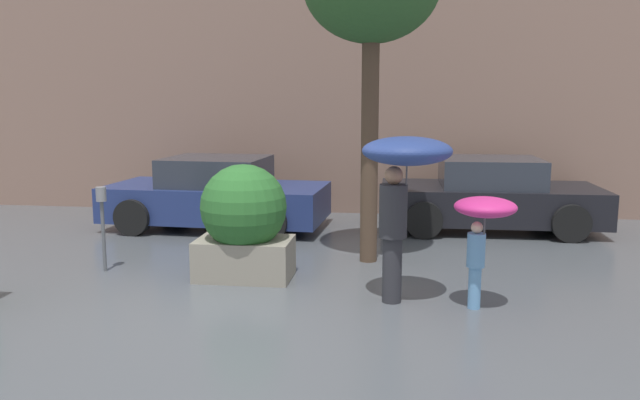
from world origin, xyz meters
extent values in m
plane|color=#51565B|center=(0.00, 0.00, 0.00)|extent=(40.00, 40.00, 0.00)
cube|color=#8C6B5B|center=(0.00, 6.50, 3.00)|extent=(18.00, 0.30, 6.00)
cube|color=gray|center=(-0.08, 1.35, 0.27)|extent=(1.27, 0.78, 0.54)
sphere|color=#286028|center=(-0.08, 1.35, 0.97)|extent=(1.15, 1.15, 1.15)
cylinder|color=#2D2D33|center=(1.91, 0.59, 0.40)|extent=(0.23, 0.23, 0.79)
cylinder|color=#2D2D33|center=(1.91, 0.59, 1.11)|extent=(0.33, 0.33, 0.63)
sphere|color=#997056|center=(1.91, 0.59, 1.53)|extent=(0.21, 0.21, 0.21)
cylinder|color=#4C4C51|center=(2.06, 0.56, 1.47)|extent=(0.02, 0.02, 0.68)
ellipsoid|color=navy|center=(2.06, 0.56, 1.81)|extent=(1.04, 1.04, 0.33)
cylinder|color=#669ED1|center=(2.86, 0.48, 0.25)|extent=(0.14, 0.14, 0.50)
cylinder|color=#669ED1|center=(2.86, 0.48, 0.69)|extent=(0.21, 0.21, 0.39)
sphere|color=beige|center=(2.86, 0.48, 0.96)|extent=(0.13, 0.13, 0.13)
cylinder|color=#4C4C51|center=(2.94, 0.42, 0.96)|extent=(0.02, 0.02, 0.49)
ellipsoid|color=#E02D84|center=(2.94, 0.42, 1.20)|extent=(0.70, 0.70, 0.22)
cube|color=navy|center=(-1.41, 4.54, 0.49)|extent=(4.12, 2.06, 0.63)
cube|color=#2D333D|center=(-1.41, 4.54, 1.07)|extent=(1.89, 1.66, 0.51)
cylinder|color=black|center=(-2.71, 3.69, 0.32)|extent=(0.66, 0.26, 0.65)
cylinder|color=black|center=(-2.61, 5.53, 0.32)|extent=(0.66, 0.26, 0.65)
cylinder|color=black|center=(-0.22, 3.55, 0.32)|extent=(0.66, 0.26, 0.65)
cylinder|color=black|center=(-0.11, 5.39, 0.32)|extent=(0.66, 0.26, 0.65)
cube|color=black|center=(3.62, 5.05, 0.49)|extent=(3.97, 1.89, 0.63)
cube|color=#2D333D|center=(3.62, 5.05, 1.07)|extent=(1.80, 1.59, 0.51)
cylinder|color=black|center=(2.41, 4.11, 0.32)|extent=(0.65, 0.23, 0.65)
cylinder|color=black|center=(2.39, 5.95, 0.32)|extent=(0.65, 0.23, 0.65)
cylinder|color=black|center=(4.86, 4.14, 0.32)|extent=(0.65, 0.23, 0.65)
cylinder|color=black|center=(4.84, 5.98, 0.32)|extent=(0.65, 0.23, 0.65)
cylinder|color=brown|center=(1.53, 2.45, 1.73)|extent=(0.25, 0.25, 3.46)
cylinder|color=#595B60|center=(-2.12, 1.42, 0.50)|extent=(0.05, 0.05, 1.00)
cylinder|color=gray|center=(-2.12, 1.42, 1.10)|extent=(0.14, 0.14, 0.20)
camera|label=1|loc=(1.98, -6.63, 2.41)|focal=35.00mm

